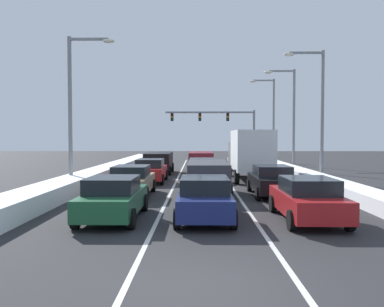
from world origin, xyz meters
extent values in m
plane|color=#28282B|center=(0.00, 16.53, 0.00)|extent=(120.00, 120.00, 0.00)
cube|color=silver|center=(1.70, 20.66, 0.00)|extent=(0.14, 45.45, 0.01)
cube|color=silver|center=(-1.70, 20.66, 0.00)|extent=(0.14, 45.45, 0.01)
cube|color=white|center=(7.00, 20.66, 0.31)|extent=(1.42, 45.45, 0.62)
cube|color=white|center=(-7.00, 20.66, 0.39)|extent=(1.70, 45.45, 0.77)
cube|color=maroon|center=(3.52, 6.29, 0.63)|extent=(1.82, 4.50, 0.70)
cube|color=black|center=(3.52, 6.14, 1.23)|extent=(1.64, 2.20, 0.55)
cube|color=red|center=(2.83, 4.09, 0.75)|extent=(0.24, 0.08, 0.14)
cube|color=red|center=(4.21, 4.09, 0.75)|extent=(0.24, 0.08, 0.14)
cylinder|color=black|center=(2.63, 7.84, 0.33)|extent=(0.22, 0.66, 0.66)
cylinder|color=black|center=(4.41, 7.84, 0.33)|extent=(0.22, 0.66, 0.66)
cylinder|color=black|center=(2.63, 4.74, 0.33)|extent=(0.22, 0.66, 0.66)
cylinder|color=black|center=(4.41, 4.74, 0.33)|extent=(0.22, 0.66, 0.66)
cube|color=black|center=(3.38, 12.25, 0.63)|extent=(1.82, 4.50, 0.70)
cube|color=black|center=(3.38, 12.10, 1.23)|extent=(1.64, 2.20, 0.55)
cube|color=red|center=(2.69, 10.05, 0.75)|extent=(0.24, 0.08, 0.14)
cube|color=red|center=(4.07, 10.05, 0.75)|extent=(0.24, 0.08, 0.14)
cylinder|color=black|center=(2.49, 13.80, 0.33)|extent=(0.22, 0.66, 0.66)
cylinder|color=black|center=(4.27, 13.80, 0.33)|extent=(0.22, 0.66, 0.66)
cylinder|color=black|center=(2.49, 10.70, 0.33)|extent=(0.22, 0.66, 0.66)
cylinder|color=black|center=(4.27, 10.70, 0.33)|extent=(0.22, 0.66, 0.66)
cube|color=slate|center=(3.25, 22.15, 1.56)|extent=(2.35, 2.20, 2.00)
cube|color=silver|center=(3.25, 18.55, 2.06)|extent=(2.35, 5.00, 2.60)
cylinder|color=black|center=(2.13, 22.45, 0.46)|extent=(0.28, 0.92, 0.92)
cylinder|color=black|center=(4.38, 22.45, 0.46)|extent=(0.28, 0.92, 0.92)
cylinder|color=black|center=(2.13, 17.05, 0.46)|extent=(0.28, 0.92, 0.92)
cylinder|color=black|center=(4.38, 17.05, 0.46)|extent=(0.28, 0.92, 0.92)
cube|color=#B7BABF|center=(3.46, 28.29, 0.63)|extent=(1.82, 4.50, 0.70)
cube|color=black|center=(3.46, 28.14, 1.23)|extent=(1.64, 2.20, 0.55)
cube|color=red|center=(2.77, 26.09, 0.75)|extent=(0.24, 0.08, 0.14)
cube|color=red|center=(4.16, 26.09, 0.75)|extent=(0.24, 0.08, 0.14)
cylinder|color=black|center=(2.57, 29.84, 0.33)|extent=(0.22, 0.66, 0.66)
cylinder|color=black|center=(4.35, 29.84, 0.33)|extent=(0.22, 0.66, 0.66)
cylinder|color=black|center=(2.57, 26.74, 0.33)|extent=(0.22, 0.66, 0.66)
cylinder|color=black|center=(4.35, 26.74, 0.33)|extent=(0.22, 0.66, 0.66)
cube|color=navy|center=(-0.05, 6.45, 0.63)|extent=(1.82, 4.50, 0.70)
cube|color=black|center=(-0.05, 6.30, 1.23)|extent=(1.64, 2.20, 0.55)
cube|color=red|center=(-0.75, 4.25, 0.75)|extent=(0.24, 0.08, 0.14)
cube|color=red|center=(0.64, 4.25, 0.75)|extent=(0.24, 0.08, 0.14)
cylinder|color=black|center=(-0.94, 8.00, 0.33)|extent=(0.22, 0.66, 0.66)
cylinder|color=black|center=(0.84, 8.00, 0.33)|extent=(0.22, 0.66, 0.66)
cylinder|color=black|center=(-0.94, 4.90, 0.33)|extent=(0.22, 0.66, 0.66)
cylinder|color=black|center=(0.84, 4.90, 0.33)|extent=(0.22, 0.66, 0.66)
cube|color=#38383D|center=(0.22, 12.32, 1.04)|extent=(1.95, 4.90, 1.25)
cube|color=black|center=(0.22, 9.91, 1.32)|extent=(1.56, 0.06, 0.55)
cube|color=red|center=(-0.56, 9.92, 0.94)|extent=(0.20, 0.08, 0.28)
cube|color=red|center=(1.00, 9.92, 0.94)|extent=(0.20, 0.08, 0.28)
cylinder|color=black|center=(-0.74, 14.02, 0.37)|extent=(0.25, 0.74, 0.74)
cylinder|color=black|center=(1.17, 14.02, 0.37)|extent=(0.25, 0.74, 0.74)
cylinder|color=black|center=(-0.74, 10.62, 0.37)|extent=(0.25, 0.74, 0.74)
cylinder|color=black|center=(1.17, 10.62, 0.37)|extent=(0.25, 0.74, 0.74)
cube|color=silver|center=(0.01, 19.07, 0.63)|extent=(1.82, 4.50, 0.70)
cube|color=black|center=(0.01, 18.92, 1.23)|extent=(1.64, 2.20, 0.55)
cube|color=red|center=(-0.68, 16.87, 0.75)|extent=(0.24, 0.08, 0.14)
cube|color=red|center=(0.70, 16.87, 0.75)|extent=(0.24, 0.08, 0.14)
cylinder|color=black|center=(-0.88, 20.62, 0.33)|extent=(0.22, 0.66, 0.66)
cylinder|color=black|center=(0.90, 20.62, 0.33)|extent=(0.22, 0.66, 0.66)
cylinder|color=black|center=(-0.88, 17.52, 0.33)|extent=(0.22, 0.66, 0.66)
cylinder|color=black|center=(0.90, 17.52, 0.33)|extent=(0.22, 0.66, 0.66)
cube|color=maroon|center=(-0.02, 25.67, 1.04)|extent=(1.95, 4.90, 1.25)
cube|color=black|center=(-0.02, 23.26, 1.32)|extent=(1.56, 0.06, 0.55)
cube|color=red|center=(-0.80, 23.27, 0.94)|extent=(0.20, 0.08, 0.28)
cube|color=red|center=(0.76, 23.27, 0.94)|extent=(0.20, 0.08, 0.28)
cylinder|color=black|center=(-0.97, 27.37, 0.37)|extent=(0.25, 0.74, 0.74)
cylinder|color=black|center=(0.94, 27.37, 0.37)|extent=(0.25, 0.74, 0.74)
cylinder|color=black|center=(-0.97, 23.97, 0.37)|extent=(0.25, 0.74, 0.74)
cylinder|color=black|center=(0.94, 23.97, 0.37)|extent=(0.25, 0.74, 0.74)
cube|color=#1E5633|center=(-3.27, 6.44, 0.63)|extent=(1.82, 4.50, 0.70)
cube|color=black|center=(-3.27, 6.29, 1.23)|extent=(1.64, 2.20, 0.55)
cube|color=red|center=(-3.97, 4.24, 0.75)|extent=(0.24, 0.08, 0.14)
cube|color=red|center=(-2.58, 4.24, 0.75)|extent=(0.24, 0.08, 0.14)
cylinder|color=black|center=(-4.16, 7.99, 0.33)|extent=(0.22, 0.66, 0.66)
cylinder|color=black|center=(-2.38, 7.99, 0.33)|extent=(0.22, 0.66, 0.66)
cylinder|color=black|center=(-4.16, 4.89, 0.33)|extent=(0.22, 0.66, 0.66)
cylinder|color=black|center=(-2.38, 4.89, 0.33)|extent=(0.22, 0.66, 0.66)
cube|color=#937F60|center=(-3.55, 12.02, 0.63)|extent=(1.82, 4.50, 0.70)
cube|color=black|center=(-3.55, 11.87, 1.23)|extent=(1.64, 2.20, 0.55)
cube|color=red|center=(-4.24, 9.82, 0.75)|extent=(0.24, 0.08, 0.14)
cube|color=red|center=(-2.86, 9.82, 0.75)|extent=(0.24, 0.08, 0.14)
cylinder|color=black|center=(-4.44, 13.57, 0.33)|extent=(0.22, 0.66, 0.66)
cylinder|color=black|center=(-2.66, 13.57, 0.33)|extent=(0.22, 0.66, 0.66)
cylinder|color=black|center=(-4.44, 10.47, 0.33)|extent=(0.22, 0.66, 0.66)
cylinder|color=black|center=(-2.66, 10.47, 0.33)|extent=(0.22, 0.66, 0.66)
cube|color=maroon|center=(-3.34, 18.10, 0.63)|extent=(1.82, 4.50, 0.70)
cube|color=black|center=(-3.34, 17.95, 1.23)|extent=(1.64, 2.20, 0.55)
cube|color=red|center=(-4.03, 15.90, 0.75)|extent=(0.24, 0.08, 0.14)
cube|color=red|center=(-2.65, 15.90, 0.75)|extent=(0.24, 0.08, 0.14)
cylinder|color=black|center=(-4.23, 19.65, 0.33)|extent=(0.22, 0.66, 0.66)
cylinder|color=black|center=(-2.45, 19.65, 0.33)|extent=(0.22, 0.66, 0.66)
cylinder|color=black|center=(-4.23, 16.55, 0.33)|extent=(0.22, 0.66, 0.66)
cylinder|color=black|center=(-2.45, 16.55, 0.33)|extent=(0.22, 0.66, 0.66)
cube|color=black|center=(-3.39, 24.38, 1.04)|extent=(1.95, 4.90, 1.25)
cube|color=black|center=(-3.39, 21.97, 1.32)|extent=(1.56, 0.06, 0.55)
cube|color=red|center=(-4.17, 21.98, 0.94)|extent=(0.20, 0.08, 0.28)
cube|color=red|center=(-2.61, 21.98, 0.94)|extent=(0.20, 0.08, 0.28)
cylinder|color=black|center=(-4.34, 26.08, 0.37)|extent=(0.25, 0.74, 0.74)
cylinder|color=black|center=(-2.43, 26.08, 0.37)|extent=(0.25, 0.74, 0.74)
cylinder|color=black|center=(-4.34, 22.68, 0.37)|extent=(0.25, 0.74, 0.74)
cylinder|color=black|center=(-2.43, 22.68, 0.37)|extent=(0.25, 0.74, 0.74)
cylinder|color=slate|center=(6.60, 41.32, 3.10)|extent=(0.28, 0.28, 6.20)
cube|color=slate|center=(1.20, 41.32, 5.95)|extent=(10.80, 0.20, 0.20)
cube|color=black|center=(3.40, 41.32, 5.38)|extent=(0.34, 0.34, 0.95)
sphere|color=#4C0A0A|center=(3.40, 41.14, 5.66)|extent=(0.22, 0.22, 0.22)
sphere|color=#F2AD14|center=(3.40, 41.14, 5.38)|extent=(0.22, 0.22, 0.22)
sphere|color=#0C3819|center=(3.40, 41.14, 5.09)|extent=(0.22, 0.22, 0.22)
cube|color=black|center=(0.00, 41.32, 5.38)|extent=(0.34, 0.34, 0.95)
sphere|color=#4C0A0A|center=(0.00, 41.14, 5.66)|extent=(0.22, 0.22, 0.22)
sphere|color=#F2AD14|center=(0.00, 41.14, 5.38)|extent=(0.22, 0.22, 0.22)
sphere|color=#0C3819|center=(0.00, 41.14, 5.09)|extent=(0.22, 0.22, 0.22)
cube|color=black|center=(-3.40, 41.32, 5.38)|extent=(0.34, 0.34, 0.95)
sphere|color=#4C0A0A|center=(-3.40, 41.14, 5.66)|extent=(0.22, 0.22, 0.22)
sphere|color=#F2AD14|center=(-3.40, 41.14, 5.38)|extent=(0.22, 0.22, 0.22)
sphere|color=#0C3819|center=(-3.40, 41.14, 5.09)|extent=(0.22, 0.22, 0.22)
cylinder|color=gray|center=(7.83, 18.60, 4.26)|extent=(0.22, 0.22, 8.52)
cube|color=gray|center=(6.73, 18.60, 8.37)|extent=(2.20, 0.14, 0.14)
ellipsoid|color=#EAE5C6|center=(5.63, 18.60, 8.27)|extent=(0.70, 0.36, 0.24)
cylinder|color=gray|center=(7.97, 26.86, 4.35)|extent=(0.22, 0.22, 8.71)
cube|color=gray|center=(6.87, 26.86, 8.56)|extent=(2.20, 0.14, 0.14)
ellipsoid|color=#EAE5C6|center=(5.77, 26.86, 8.46)|extent=(0.70, 0.36, 0.24)
cylinder|color=gray|center=(7.81, 35.12, 4.54)|extent=(0.22, 0.22, 9.09)
cube|color=gray|center=(6.71, 35.12, 8.94)|extent=(2.20, 0.14, 0.14)
ellipsoid|color=#EAE5C6|center=(5.61, 35.12, 8.84)|extent=(0.70, 0.36, 0.24)
cylinder|color=gray|center=(-7.47, 14.85, 4.26)|extent=(0.22, 0.22, 8.53)
cube|color=gray|center=(-6.37, 14.85, 8.38)|extent=(2.20, 0.14, 0.14)
ellipsoid|color=#EAE5C6|center=(-5.27, 14.85, 8.28)|extent=(0.70, 0.36, 0.24)
camera|label=1|loc=(-0.30, -7.59, 2.90)|focal=37.40mm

